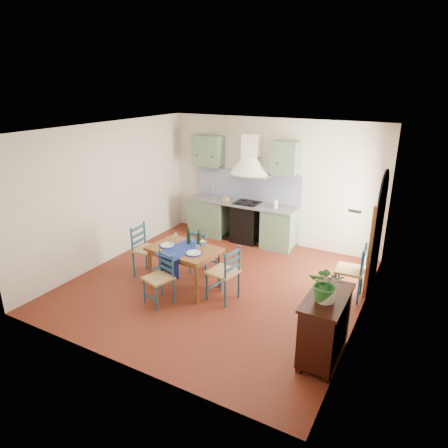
% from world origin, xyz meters
% --- Properties ---
extents(floor, '(5.00, 5.00, 0.00)m').
position_xyz_m(floor, '(0.00, 0.00, 0.00)').
color(floor, '#4F1D10').
rests_on(floor, ground).
extents(back_wall, '(5.00, 0.96, 2.80)m').
position_xyz_m(back_wall, '(-0.47, 2.29, 1.05)').
color(back_wall, beige).
rests_on(back_wall, ground).
extents(right_wall, '(0.26, 5.00, 2.80)m').
position_xyz_m(right_wall, '(2.50, 0.28, 1.34)').
color(right_wall, beige).
rests_on(right_wall, ground).
extents(left_wall, '(0.04, 5.00, 2.80)m').
position_xyz_m(left_wall, '(-2.50, 0.00, 1.40)').
color(left_wall, beige).
rests_on(left_wall, ground).
extents(ceiling, '(5.00, 5.00, 0.01)m').
position_xyz_m(ceiling, '(0.00, 0.00, 2.80)').
color(ceiling, silver).
rests_on(ceiling, back_wall).
extents(dining_table, '(1.28, 0.98, 1.08)m').
position_xyz_m(dining_table, '(-0.46, -0.35, 0.68)').
color(dining_table, brown).
rests_on(dining_table, ground).
extents(chair_near, '(0.51, 0.51, 0.88)m').
position_xyz_m(chair_near, '(-0.52, -0.99, 0.45)').
color(chair_near, navy).
rests_on(chair_near, ground).
extents(chair_far, '(0.45, 0.45, 0.90)m').
position_xyz_m(chair_far, '(-0.48, 0.30, 0.47)').
color(chair_far, navy).
rests_on(chair_far, ground).
extents(chair_left, '(0.49, 0.49, 0.99)m').
position_xyz_m(chair_left, '(-1.38, -0.28, 0.51)').
color(chair_left, navy).
rests_on(chair_left, ground).
extents(chair_right, '(0.51, 0.51, 0.97)m').
position_xyz_m(chair_right, '(0.38, -0.39, 0.50)').
color(chair_right, navy).
rests_on(chair_right, ground).
extents(chair_spare, '(0.48, 0.48, 0.97)m').
position_xyz_m(chair_spare, '(2.23, 0.72, 0.50)').
color(chair_spare, navy).
rests_on(chair_spare, ground).
extents(sideboard, '(0.50, 1.05, 0.94)m').
position_xyz_m(sideboard, '(2.26, -1.07, 0.51)').
color(sideboard, black).
rests_on(sideboard, ground).
extents(potted_plant, '(0.50, 0.45, 0.48)m').
position_xyz_m(potted_plant, '(2.26, -1.20, 1.18)').
color(potted_plant, '#2B712F').
rests_on(potted_plant, sideboard).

